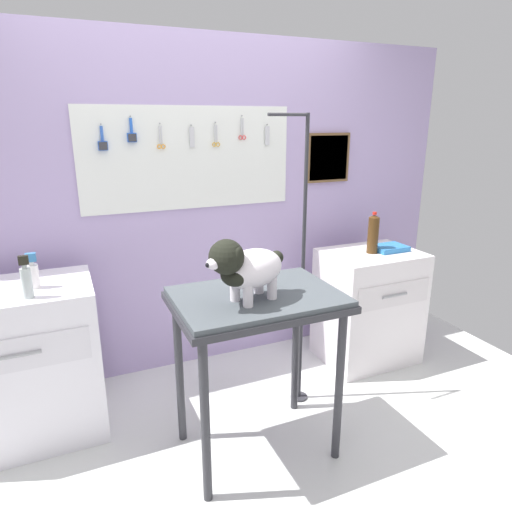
{
  "coord_description": "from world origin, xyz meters",
  "views": [
    {
      "loc": [
        -0.87,
        -1.75,
        1.75
      ],
      "look_at": [
        -0.03,
        0.19,
        1.12
      ],
      "focal_mm": 31.64,
      "sensor_mm": 36.0,
      "label": 1
    }
  ],
  "objects_px": {
    "soda_bottle": "(373,234)",
    "dog": "(246,267)",
    "grooming_table": "(257,315)",
    "cabinet_right": "(368,306)",
    "counter_left": "(24,363)",
    "grooming_arm": "(301,278)",
    "detangler_spray": "(26,280)"
  },
  "relations": [
    {
      "from": "counter_left",
      "to": "detangler_spray",
      "type": "relative_size",
      "value": 4.05
    },
    {
      "from": "cabinet_right",
      "to": "detangler_spray",
      "type": "distance_m",
      "value": 2.29
    },
    {
      "from": "dog",
      "to": "cabinet_right",
      "type": "relative_size",
      "value": 0.53
    },
    {
      "from": "grooming_table",
      "to": "cabinet_right",
      "type": "height_order",
      "value": "grooming_table"
    },
    {
      "from": "counter_left",
      "to": "grooming_arm",
      "type": "bearing_deg",
      "value": -11.66
    },
    {
      "from": "cabinet_right",
      "to": "grooming_table",
      "type": "bearing_deg",
      "value": -153.21
    },
    {
      "from": "soda_bottle",
      "to": "detangler_spray",
      "type": "bearing_deg",
      "value": -176.98
    },
    {
      "from": "grooming_arm",
      "to": "cabinet_right",
      "type": "xyz_separation_m",
      "value": [
        0.73,
        0.27,
        -0.42
      ]
    },
    {
      "from": "dog",
      "to": "soda_bottle",
      "type": "relative_size",
      "value": 1.5
    },
    {
      "from": "soda_bottle",
      "to": "dog",
      "type": "bearing_deg",
      "value": -152.32
    },
    {
      "from": "dog",
      "to": "cabinet_right",
      "type": "bearing_deg",
      "value": 27.82
    },
    {
      "from": "detangler_spray",
      "to": "cabinet_right",
      "type": "bearing_deg",
      "value": 3.31
    },
    {
      "from": "grooming_arm",
      "to": "cabinet_right",
      "type": "height_order",
      "value": "grooming_arm"
    },
    {
      "from": "grooming_arm",
      "to": "detangler_spray",
      "type": "distance_m",
      "value": 1.5
    },
    {
      "from": "dog",
      "to": "detangler_spray",
      "type": "bearing_deg",
      "value": 150.86
    },
    {
      "from": "counter_left",
      "to": "cabinet_right",
      "type": "height_order",
      "value": "counter_left"
    },
    {
      "from": "cabinet_right",
      "to": "grooming_arm",
      "type": "bearing_deg",
      "value": -159.63
    },
    {
      "from": "detangler_spray",
      "to": "dog",
      "type": "bearing_deg",
      "value": -29.14
    },
    {
      "from": "grooming_table",
      "to": "grooming_arm",
      "type": "height_order",
      "value": "grooming_arm"
    },
    {
      "from": "grooming_table",
      "to": "counter_left",
      "type": "distance_m",
      "value": 1.36
    },
    {
      "from": "grooming_table",
      "to": "dog",
      "type": "relative_size",
      "value": 2.06
    },
    {
      "from": "dog",
      "to": "counter_left",
      "type": "bearing_deg",
      "value": 145.74
    },
    {
      "from": "grooming_table",
      "to": "soda_bottle",
      "type": "height_order",
      "value": "soda_bottle"
    },
    {
      "from": "grooming_arm",
      "to": "dog",
      "type": "bearing_deg",
      "value": -143.27
    },
    {
      "from": "dog",
      "to": "detangler_spray",
      "type": "xyz_separation_m",
      "value": [
        -0.96,
        0.54,
        -0.1
      ]
    },
    {
      "from": "dog",
      "to": "counter_left",
      "type": "relative_size",
      "value": 0.5
    },
    {
      "from": "grooming_table",
      "to": "soda_bottle",
      "type": "distance_m",
      "value": 1.3
    },
    {
      "from": "detangler_spray",
      "to": "grooming_table",
      "type": "bearing_deg",
      "value": -23.64
    },
    {
      "from": "detangler_spray",
      "to": "soda_bottle",
      "type": "bearing_deg",
      "value": 3.02
    },
    {
      "from": "dog",
      "to": "counter_left",
      "type": "distance_m",
      "value": 1.43
    },
    {
      "from": "counter_left",
      "to": "grooming_table",
      "type": "bearing_deg",
      "value": -29.29
    },
    {
      "from": "dog",
      "to": "cabinet_right",
      "type": "xyz_separation_m",
      "value": [
        1.26,
        0.66,
        -0.67
      ]
    }
  ]
}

